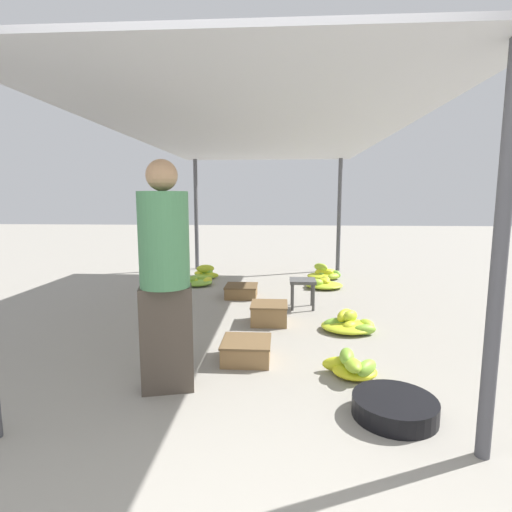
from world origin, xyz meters
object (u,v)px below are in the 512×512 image
Objects in this scene: stool at (303,285)px; crate_far at (269,313)px; banana_pile_right_1 at (323,284)px; crate_mid at (241,291)px; basin_black at (394,407)px; banana_pile_right_0 at (349,324)px; vendor_foreground at (165,274)px; banana_pile_right_2 at (353,367)px; crate_near at (246,350)px; banana_pile_left_1 at (205,274)px; banana_pile_left_0 at (197,282)px; banana_pile_right_3 at (325,274)px.

stool is 0.83m from crate_far.
crate_mid is (-1.28, -0.72, 0.03)m from banana_pile_right_1.
basin_black is 0.92× the size of banana_pile_right_0.
crate_mid is at bearing 84.67° from vendor_foreground.
crate_far reaches higher than banana_pile_right_2.
vendor_foreground reaches higher than crate_near.
stool is at bearing 117.22° from banana_pile_right_0.
banana_pile_left_1 reaches higher than banana_pile_right_2.
banana_pile_right_0 is 1.31× the size of banana_pile_right_2.
crate_near is at bearing 162.70° from banana_pile_right_2.
banana_pile_right_0 is at bearing 42.34° from vendor_foreground.
stool is at bearing 71.64° from crate_near.
basin_black is 1.27× the size of crate_near.
vendor_foreground is 3.09× the size of banana_pile_left_0.
banana_pile_right_3 is at bearing 2.98° from banana_pile_left_1.
banana_pile_right_1 is (0.40, 1.26, -0.25)m from stool.
banana_pile_right_1 is at bearing 88.30° from banana_pile_right_2.
crate_near reaches higher than banana_pile_left_0.
banana_pile_right_2 is at bearing -63.50° from banana_pile_left_1.
vendor_foreground reaches higher than crate_far.
banana_pile_left_0 is 0.88× the size of banana_pile_right_3.
banana_pile_right_2 is (-0.16, -1.17, 0.01)m from banana_pile_right_0.
banana_pile_right_0 is at bearing -13.65° from crate_far.
vendor_foreground is 1.99m from crate_far.
banana_pile_left_1 is 4.43m from banana_pile_right_2.
banana_pile_right_3 is at bearing 46.46° from crate_mid.
vendor_foreground is at bearing -115.76° from stool.
banana_pile_right_1 is 1.44× the size of banana_pile_right_2.
stool reaches higher than crate_mid.
banana_pile_left_1 is at bearing 163.11° from banana_pile_right_1.
vendor_foreground is 4.05× the size of crate_far.
basin_black is at bearing -10.31° from vendor_foreground.
vendor_foreground is at bearing -81.33° from banana_pile_left_0.
banana_pile_left_1 is at bearing 131.48° from stool.
banana_pile_right_0 is 1.18m from banana_pile_right_2.
crate_far is at bearing -109.28° from banana_pile_right_3.
banana_pile_right_2 reaches higher than crate_near.
banana_pile_right_0 is at bearing -62.78° from stool.
vendor_foreground reaches higher than crate_mid.
banana_pile_right_1 is 1.56× the size of crate_far.
banana_pile_right_1 is 1.04× the size of banana_pile_right_3.
vendor_foreground is 2.71× the size of banana_pile_right_3.
basin_black is at bearing -90.51° from banana_pile_right_3.
stool is at bearing 98.35° from banana_pile_right_2.
banana_pile_right_3 is at bearing 89.49° from basin_black.
banana_pile_right_2 is (1.98, -3.97, -0.00)m from banana_pile_left_1.
basin_black is at bearing -88.90° from banana_pile_right_1.
crate_far is at bearing 117.72° from banana_pile_right_2.
crate_near is (1.08, -3.69, 0.01)m from banana_pile_left_1.
banana_pile_right_0 is (2.14, -2.80, -0.02)m from banana_pile_left_1.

